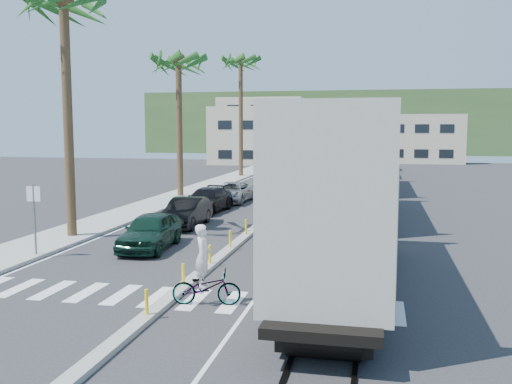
{
  "coord_description": "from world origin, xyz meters",
  "views": [
    {
      "loc": [
        6.1,
        -18.16,
        5.27
      ],
      "look_at": [
        0.14,
        9.6,
        2.0
      ],
      "focal_mm": 40.0,
      "sensor_mm": 36.0,
      "label": 1
    }
  ],
  "objects_px": {
    "car_lead": "(150,231)",
    "car_second": "(186,212)",
    "street_sign": "(34,209)",
    "cyclist": "(206,280)"
  },
  "relations": [
    {
      "from": "street_sign",
      "to": "car_second",
      "type": "relative_size",
      "value": 0.65
    },
    {
      "from": "car_second",
      "to": "cyclist",
      "type": "relative_size",
      "value": 1.92
    },
    {
      "from": "car_lead",
      "to": "car_second",
      "type": "relative_size",
      "value": 1.02
    },
    {
      "from": "street_sign",
      "to": "car_second",
      "type": "distance_m",
      "value": 8.99
    },
    {
      "from": "car_second",
      "to": "car_lead",
      "type": "bearing_deg",
      "value": -87.68
    },
    {
      "from": "street_sign",
      "to": "cyclist",
      "type": "relative_size",
      "value": 1.24
    },
    {
      "from": "car_lead",
      "to": "cyclist",
      "type": "xyz_separation_m",
      "value": [
        4.63,
        -6.95,
        -0.02
      ]
    },
    {
      "from": "car_lead",
      "to": "car_second",
      "type": "height_order",
      "value": "car_lead"
    },
    {
      "from": "street_sign",
      "to": "car_second",
      "type": "height_order",
      "value": "street_sign"
    },
    {
      "from": "street_sign",
      "to": "car_lead",
      "type": "relative_size",
      "value": 0.63
    }
  ]
}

